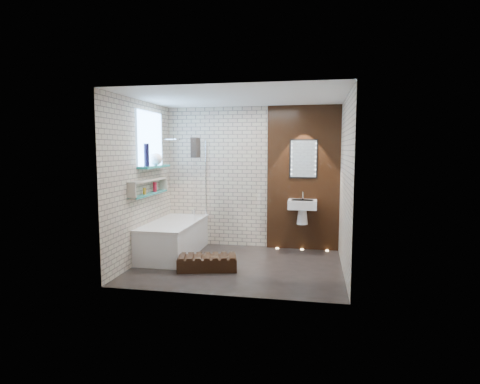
% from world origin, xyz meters
% --- Properties ---
extents(ground, '(3.20, 3.20, 0.00)m').
position_xyz_m(ground, '(0.00, 0.00, 0.00)').
color(ground, black).
rests_on(ground, ground).
extents(room_shell, '(3.24, 3.20, 2.60)m').
position_xyz_m(room_shell, '(0.00, 0.00, 1.30)').
color(room_shell, '#BDA796').
rests_on(room_shell, ground).
extents(walnut_panel, '(1.30, 0.06, 2.60)m').
position_xyz_m(walnut_panel, '(0.95, 1.27, 1.30)').
color(walnut_panel, black).
rests_on(walnut_panel, ground).
extents(clerestory_window, '(0.18, 1.00, 0.94)m').
position_xyz_m(clerestory_window, '(-1.57, 0.35, 1.90)').
color(clerestory_window, '#7FADE0').
rests_on(clerestory_window, room_shell).
extents(display_niche, '(0.14, 1.30, 0.26)m').
position_xyz_m(display_niche, '(-1.53, 0.15, 1.20)').
color(display_niche, teal).
rests_on(display_niche, room_shell).
extents(bathtub, '(0.79, 1.74, 0.70)m').
position_xyz_m(bathtub, '(-1.22, 0.45, 0.29)').
color(bathtub, white).
rests_on(bathtub, ground).
extents(bath_screen, '(0.01, 0.78, 1.40)m').
position_xyz_m(bath_screen, '(-0.87, 0.89, 1.28)').
color(bath_screen, white).
rests_on(bath_screen, bathtub).
extents(towel, '(0.10, 0.26, 0.34)m').
position_xyz_m(towel, '(-0.87, 0.63, 1.85)').
color(towel, black).
rests_on(towel, bath_screen).
extents(shower_head, '(0.18, 0.18, 0.02)m').
position_xyz_m(shower_head, '(-1.30, 0.95, 2.00)').
color(shower_head, silver).
rests_on(shower_head, room_shell).
extents(washbasin, '(0.50, 0.36, 0.58)m').
position_xyz_m(washbasin, '(0.95, 1.07, 0.79)').
color(washbasin, white).
rests_on(washbasin, walnut_panel).
extents(led_mirror, '(0.50, 0.02, 0.70)m').
position_xyz_m(led_mirror, '(0.95, 1.23, 1.65)').
color(led_mirror, black).
rests_on(led_mirror, walnut_panel).
extents(walnut_step, '(0.95, 0.60, 0.20)m').
position_xyz_m(walnut_step, '(-0.42, -0.30, 0.10)').
color(walnut_step, black).
rests_on(walnut_step, ground).
extents(niche_bottles, '(0.07, 0.48, 0.17)m').
position_xyz_m(niche_bottles, '(-1.53, 0.27, 1.17)').
color(niche_bottles, '#B57B1B').
rests_on(niche_bottles, display_niche).
extents(sill_vases, '(0.21, 0.52, 0.36)m').
position_xyz_m(sill_vases, '(-1.50, 0.31, 1.67)').
color(sill_vases, white).
rests_on(sill_vases, clerestory_window).
extents(floor_uplights, '(0.96, 0.06, 0.01)m').
position_xyz_m(floor_uplights, '(0.95, 1.20, 0.01)').
color(floor_uplights, '#FFD899').
rests_on(floor_uplights, ground).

